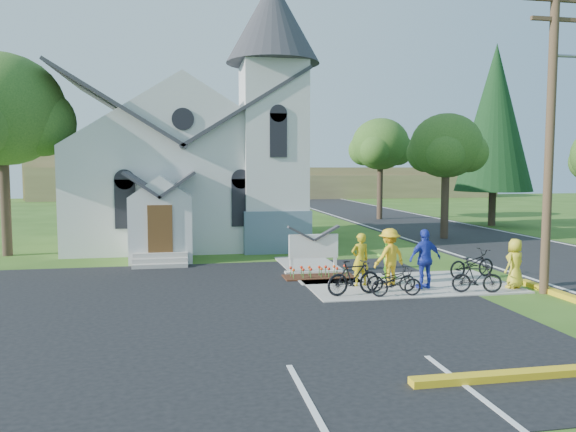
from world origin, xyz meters
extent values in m
plane|color=#2F5016|center=(0.00, 0.00, 0.00)|extent=(120.00, 120.00, 0.00)
cube|color=black|center=(-7.00, -2.00, 0.01)|extent=(20.00, 16.00, 0.02)
cube|color=black|center=(10.00, 15.00, 0.01)|extent=(8.00, 90.00, 0.02)
cube|color=gray|center=(1.50, 0.50, 0.03)|extent=(7.00, 4.00, 0.05)
cube|color=silver|center=(-6.00, 13.00, 2.50)|extent=(11.00, 9.00, 5.00)
cube|color=slate|center=(-1.70, 9.70, 1.00)|extent=(3.20, 3.20, 2.00)
cube|color=silver|center=(-1.70, 9.70, 4.50)|extent=(3.00, 3.00, 9.00)
cone|color=#2C2C31|center=(-1.70, 9.70, 11.00)|extent=(4.50, 4.50, 4.00)
cube|color=silver|center=(-7.00, 7.30, 1.40)|extent=(2.60, 2.40, 2.80)
cube|color=#553518|center=(-7.00, 6.07, 1.50)|extent=(1.00, 0.10, 2.00)
cube|color=gray|center=(-1.20, 3.20, 0.05)|extent=(2.20, 0.40, 0.10)
cube|color=white|center=(-2.05, 3.20, 0.55)|extent=(0.12, 0.12, 1.00)
cube|color=white|center=(-0.35, 3.20, 0.55)|extent=(0.12, 0.12, 1.00)
cube|color=white|center=(-1.20, 3.20, 1.05)|extent=(1.90, 0.14, 0.90)
cube|color=#33190D|center=(-1.20, 2.30, 0.04)|extent=(2.60, 1.10, 0.07)
cylinder|color=#4D3B26|center=(5.30, -1.50, 5.00)|extent=(0.28, 0.28, 10.00)
cube|color=#4D3B26|center=(5.30, -1.50, 8.60)|extent=(1.60, 0.12, 0.12)
cylinder|color=#39291F|center=(-14.00, 10.00, 2.48)|extent=(0.44, 0.44, 4.95)
ellipsoid|color=#2C521C|center=(-14.00, 10.00, 6.63)|extent=(5.60, 5.60, 5.04)
cylinder|color=#39291F|center=(8.50, 12.00, 2.02)|extent=(0.44, 0.44, 4.05)
ellipsoid|color=#2C521C|center=(8.50, 12.00, 5.25)|extent=(4.00, 4.00, 3.60)
cylinder|color=#39291F|center=(9.00, 24.00, 2.25)|extent=(0.44, 0.44, 4.50)
ellipsoid|color=#2C521C|center=(9.00, 24.00, 5.82)|extent=(4.40, 4.40, 3.96)
cylinder|color=#39291F|center=(15.00, 18.00, 1.20)|extent=(0.50, 0.50, 2.40)
cone|color=black|center=(15.00, 18.00, 7.40)|extent=(5.20, 5.20, 10.00)
cube|color=brown|center=(6.00, 56.00, 2.00)|extent=(60.00, 8.00, 4.00)
cube|color=brown|center=(-10.00, 58.00, 2.80)|extent=(30.00, 6.00, 5.60)
cube|color=brown|center=(22.00, 54.00, 1.50)|extent=(25.00, 6.00, 3.00)
imported|color=gold|center=(-0.22, 0.51, 0.95)|extent=(0.72, 0.55, 1.79)
imported|color=black|center=(0.46, -0.59, 0.47)|extent=(1.64, 0.71, 0.84)
imported|color=#68D327|center=(1.14, 1.56, 0.81)|extent=(0.83, 0.69, 1.53)
imported|color=black|center=(-0.84, -0.77, 0.60)|extent=(1.91, 0.87, 1.10)
imported|color=#2334B0|center=(1.75, -0.30, 1.04)|extent=(1.22, 0.66, 1.97)
imported|color=black|center=(0.40, -1.20, 0.48)|extent=(1.63, 0.59, 0.85)
imported|color=yellow|center=(0.82, 0.51, 1.01)|extent=(1.42, 1.11, 1.93)
imported|color=black|center=(3.12, -1.20, 0.53)|extent=(1.64, 0.83, 0.95)
imported|color=gold|center=(4.70, -0.80, 0.87)|extent=(0.95, 0.81, 1.65)
imported|color=black|center=(4.21, 1.10, 0.57)|extent=(2.07, 1.12, 1.03)
camera|label=1|loc=(-6.08, -17.42, 4.05)|focal=35.00mm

